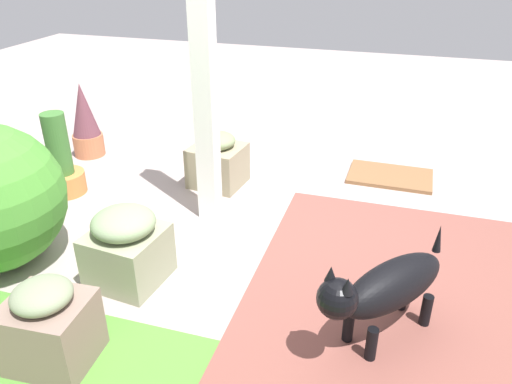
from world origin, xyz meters
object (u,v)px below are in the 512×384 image
object	(u,v)px
terracotta_pot_spiky	(85,122)
terracotta_pot_tall	(62,165)
stone_planter_nearest	(218,161)
dog	(385,288)
doormat	(390,176)
stone_planter_far	(49,326)
porch_pillar	(204,70)
stone_planter_mid	(127,246)

from	to	relation	value
terracotta_pot_spiky	terracotta_pot_tall	xyz separation A→B (m)	(-0.25, 0.69, -0.08)
stone_planter_nearest	terracotta_pot_tall	size ratio (longest dim) A/B	0.68
terracotta_pot_spiky	dog	distance (m)	3.13
terracotta_pot_tall	terracotta_pot_spiky	bearing A→B (deg)	-70.51
dog	doormat	xyz separation A→B (m)	(0.06, -1.89, -0.30)
stone_planter_far	dog	distance (m)	1.55
dog	porch_pillar	bearing A→B (deg)	-36.07
porch_pillar	terracotta_pot_spiky	size ratio (longest dim) A/B	3.14
stone_planter_nearest	stone_planter_mid	bearing A→B (deg)	88.00
porch_pillar	terracotta_pot_spiky	bearing A→B (deg)	-25.38
terracotta_pot_spiky	porch_pillar	bearing A→B (deg)	154.62
terracotta_pot_spiky	terracotta_pot_tall	distance (m)	0.74
stone_planter_mid	terracotta_pot_spiky	distance (m)	1.99
stone_planter_mid	terracotta_pot_spiky	size ratio (longest dim) A/B	0.70
stone_planter_far	dog	bearing A→B (deg)	-158.08
stone_planter_nearest	doormat	size ratio (longest dim) A/B	0.65
porch_pillar	terracotta_pot_spiky	world-z (taller)	porch_pillar
porch_pillar	doormat	distance (m)	1.85
stone_planter_mid	stone_planter_far	size ratio (longest dim) A/B	1.04
stone_planter_mid	porch_pillar	bearing A→B (deg)	-101.39
terracotta_pot_spiky	stone_planter_nearest	bearing A→B (deg)	170.86
stone_planter_mid	dog	world-z (taller)	dog
terracotta_pot_tall	stone_planter_mid	bearing A→B (deg)	141.29
terracotta_pot_spiky	doormat	xyz separation A→B (m)	(-2.63, -0.30, -0.30)
stone_planter_nearest	terracotta_pot_tall	world-z (taller)	terracotta_pot_tall
stone_planter_nearest	doormat	xyz separation A→B (m)	(-1.31, -0.51, -0.18)
stone_planter_mid	dog	bearing A→B (deg)	177.03
porch_pillar	stone_planter_mid	world-z (taller)	porch_pillar
stone_planter_far	doormat	xyz separation A→B (m)	(-1.38, -2.47, -0.19)
terracotta_pot_spiky	doormat	bearing A→B (deg)	-173.53
stone_planter_nearest	dog	size ratio (longest dim) A/B	0.61
porch_pillar	terracotta_pot_tall	xyz separation A→B (m)	(1.20, 0.01, -0.80)
doormat	stone_planter_mid	bearing A→B (deg)	53.29
stone_planter_nearest	stone_planter_mid	distance (m)	1.31
terracotta_pot_spiky	dog	xyz separation A→B (m)	(-2.69, 1.59, 0.00)
porch_pillar	dog	bearing A→B (deg)	143.93
dog	stone_planter_nearest	bearing A→B (deg)	-45.23
stone_planter_far	dog	world-z (taller)	dog
stone_planter_mid	stone_planter_far	bearing A→B (deg)	88.07
porch_pillar	stone_planter_far	world-z (taller)	porch_pillar
porch_pillar	stone_planter_nearest	xyz separation A→B (m)	(0.12, -0.47, -0.83)
porch_pillar	stone_planter_far	distance (m)	1.71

